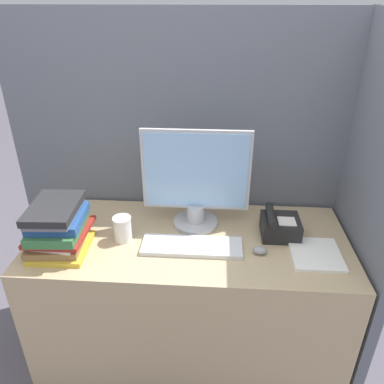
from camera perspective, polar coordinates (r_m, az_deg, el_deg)
cubicle_panel_rear at (r=1.97m, az=0.31°, el=1.00°), size 1.83×0.04×1.71m
cubicle_panel_right at (r=1.80m, az=24.35°, el=-4.50°), size 0.04×0.69×1.71m
desk at (r=1.96m, az=-0.42°, el=-16.24°), size 1.43×0.63×0.77m
monitor at (r=1.70m, az=0.59°, el=1.30°), size 0.49×0.21×0.47m
keyboard at (r=1.64m, az=-0.02°, el=-8.26°), size 0.43×0.14×0.02m
mouse at (r=1.63m, az=10.30°, el=-8.71°), size 0.06×0.05×0.03m
coffee_cup at (r=1.69m, az=-10.52°, el=-5.53°), size 0.08×0.08×0.12m
book_stack at (r=1.69m, az=-19.79°, el=-5.08°), size 0.26×0.28×0.22m
desk_telephone at (r=1.75m, az=13.18°, el=-5.07°), size 0.17×0.18×0.12m
paper_pile at (r=1.68m, az=18.33°, el=-8.98°), size 0.21×0.23×0.01m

